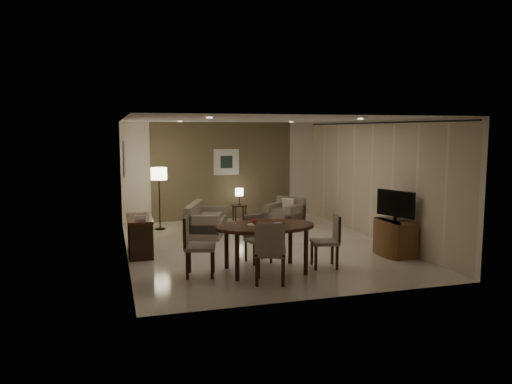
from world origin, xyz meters
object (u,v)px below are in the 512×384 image
object	(u,v)px
chair_left	(200,246)
chair_right	(324,241)
console_desk	(140,236)
chair_near	(270,252)
tv_cabinet	(395,238)
side_table	(239,213)
sofa	(207,219)
dining_table	(265,249)
floor_lamp	(159,199)
chair_far	(258,239)
armchair	(285,212)

from	to	relation	value
chair_left	chair_right	xyz separation A→B (m)	(2.26, -0.09, -0.04)
console_desk	chair_left	size ratio (longest dim) A/B	1.16
chair_near	chair_right	xyz separation A→B (m)	(1.24, 0.63, -0.04)
tv_cabinet	side_table	world-z (taller)	tv_cabinet
sofa	chair_near	bearing A→B (deg)	-155.94
sofa	chair_right	bearing A→B (deg)	-136.07
tv_cabinet	chair_left	world-z (taller)	chair_left
tv_cabinet	dining_table	bearing A→B (deg)	-171.92
tv_cabinet	sofa	distance (m)	4.43
chair_near	side_table	bearing A→B (deg)	-79.06
console_desk	floor_lamp	bearing A→B (deg)	75.42
chair_far	chair_right	world-z (taller)	chair_right
dining_table	sofa	world-z (taller)	dining_table
dining_table	chair_far	size ratio (longest dim) A/B	2.01
sofa	side_table	distance (m)	1.89
chair_near	armchair	xyz separation A→B (m)	(1.87, 4.54, -0.16)
chair_near	side_table	size ratio (longest dim) A/B	2.28
floor_lamp	chair_far	bearing A→B (deg)	-68.33
chair_near	sofa	world-z (taller)	chair_near
dining_table	chair_near	size ratio (longest dim) A/B	1.71
chair_far	sofa	bearing A→B (deg)	89.22
chair_left	side_table	distance (m)	5.19
tv_cabinet	side_table	xyz separation A→B (m)	(-2.06, 4.48, -0.12)
chair_near	chair_right	world-z (taller)	chair_near
chair_right	side_table	world-z (taller)	chair_right
tv_cabinet	chair_left	xyz separation A→B (m)	(-3.99, -0.33, 0.17)
console_desk	chair_right	size ratio (longest dim) A/B	1.25
tv_cabinet	dining_table	xyz separation A→B (m)	(-2.85, -0.40, 0.07)
chair_far	armchair	world-z (taller)	chair_far
chair_right	chair_near	bearing A→B (deg)	-51.00
console_desk	chair_right	distance (m)	3.70
chair_far	sofa	size ratio (longest dim) A/B	0.56
chair_right	floor_lamp	bearing A→B (deg)	-137.73
console_desk	armchair	size ratio (longest dim) A/B	1.47
console_desk	side_table	xyz separation A→B (m)	(2.83, 2.98, -0.15)
tv_cabinet	chair_near	xyz separation A→B (m)	(-2.97, -1.05, 0.17)
chair_left	armchair	distance (m)	4.80
dining_table	chair_near	world-z (taller)	chair_near
console_desk	chair_right	xyz separation A→B (m)	(3.16, -1.92, 0.10)
chair_left	floor_lamp	size ratio (longest dim) A/B	0.66
sofa	chair_far	bearing A→B (deg)	-150.56
chair_near	sofa	distance (m)	4.07
chair_far	chair_right	size ratio (longest dim) A/B	0.92
sofa	armchair	xyz separation A→B (m)	(2.15, 0.48, -0.01)
chair_far	chair_left	bearing A→B (deg)	-164.89
side_table	floor_lamp	bearing A→B (deg)	-166.03
tv_cabinet	chair_near	size ratio (longest dim) A/B	0.87
chair_far	chair_right	xyz separation A→B (m)	(1.06, -0.65, 0.04)
console_desk	side_table	distance (m)	4.11
chair_far	side_table	world-z (taller)	chair_far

